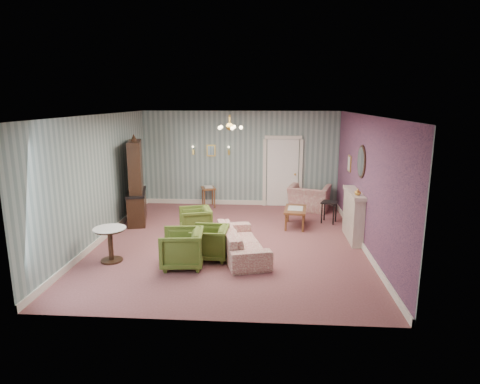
# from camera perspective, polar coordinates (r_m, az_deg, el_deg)

# --- Properties ---
(floor) EXTENTS (7.00, 7.00, 0.00)m
(floor) POSITION_cam_1_polar(r_m,az_deg,el_deg) (9.60, -1.36, -6.93)
(floor) COLOR #874E50
(floor) RESTS_ON ground
(ceiling) EXTENTS (7.00, 7.00, 0.00)m
(ceiling) POSITION_cam_1_polar(r_m,az_deg,el_deg) (9.05, -1.46, 10.64)
(ceiling) COLOR white
(ceiling) RESTS_ON ground
(wall_back) EXTENTS (6.00, 0.00, 6.00)m
(wall_back) POSITION_cam_1_polar(r_m,az_deg,el_deg) (12.66, 0.05, 4.64)
(wall_back) COLOR slate
(wall_back) RESTS_ON ground
(wall_front) EXTENTS (6.00, 0.00, 6.00)m
(wall_front) POSITION_cam_1_polar(r_m,az_deg,el_deg) (5.85, -4.57, -5.01)
(wall_front) COLOR slate
(wall_front) RESTS_ON ground
(wall_left) EXTENTS (0.00, 7.00, 7.00)m
(wall_left) POSITION_cam_1_polar(r_m,az_deg,el_deg) (9.95, -18.89, 1.74)
(wall_left) COLOR slate
(wall_left) RESTS_ON ground
(wall_right) EXTENTS (0.00, 7.00, 7.00)m
(wall_right) POSITION_cam_1_polar(r_m,az_deg,el_deg) (9.43, 17.06, 1.29)
(wall_right) COLOR slate
(wall_right) RESTS_ON ground
(wall_right_floral) EXTENTS (0.00, 7.00, 7.00)m
(wall_right_floral) POSITION_cam_1_polar(r_m,az_deg,el_deg) (9.43, 16.97, 1.29)
(wall_right_floral) COLOR #AC5670
(wall_right_floral) RESTS_ON ground
(door) EXTENTS (1.12, 0.12, 2.16)m
(door) POSITION_cam_1_polar(r_m,az_deg,el_deg) (12.66, 5.93, 2.87)
(door) COLOR white
(door) RESTS_ON floor
(olive_chair_a) EXTENTS (0.82, 0.87, 0.82)m
(olive_chair_a) POSITION_cam_1_polar(r_m,az_deg,el_deg) (8.19, -8.07, -7.52)
(olive_chair_a) COLOR #4F6222
(olive_chair_a) RESTS_ON floor
(olive_chair_b) EXTENTS (0.71, 0.75, 0.75)m
(olive_chair_b) POSITION_cam_1_polar(r_m,az_deg,el_deg) (8.55, -4.26, -6.79)
(olive_chair_b) COLOR #4F6222
(olive_chair_b) RESTS_ON floor
(olive_chair_c) EXTENTS (0.86, 0.89, 0.75)m
(olive_chair_c) POSITION_cam_1_polar(r_m,az_deg,el_deg) (10.02, -6.21, -3.91)
(olive_chair_c) COLOR #4F6222
(olive_chair_c) RESTS_ON floor
(sofa_chintz) EXTENTS (1.13, 2.14, 0.80)m
(sofa_chintz) POSITION_cam_1_polar(r_m,az_deg,el_deg) (8.69, 0.22, -6.26)
(sofa_chintz) COLOR #983D43
(sofa_chintz) RESTS_ON floor
(wingback_chair) EXTENTS (1.32, 1.05, 1.01)m
(wingback_chair) POSITION_cam_1_polar(r_m,az_deg,el_deg) (12.33, 9.60, -0.23)
(wingback_chair) COLOR #983D43
(wingback_chair) RESTS_ON floor
(dresser) EXTENTS (0.82, 1.46, 2.31)m
(dresser) POSITION_cam_1_polar(r_m,az_deg,el_deg) (11.22, -14.31, 1.67)
(dresser) COLOR black
(dresser) RESTS_ON floor
(fireplace) EXTENTS (0.30, 1.40, 1.16)m
(fireplace) POSITION_cam_1_polar(r_m,az_deg,el_deg) (9.98, 15.45, -3.14)
(fireplace) COLOR beige
(fireplace) RESTS_ON floor
(mantel_vase) EXTENTS (0.15, 0.15, 0.15)m
(mantel_vase) POSITION_cam_1_polar(r_m,az_deg,el_deg) (9.44, 16.03, 0.02)
(mantel_vase) COLOR gold
(mantel_vase) RESTS_ON fireplace
(oval_mirror) EXTENTS (0.04, 0.76, 0.84)m
(oval_mirror) POSITION_cam_1_polar(r_m,az_deg,el_deg) (9.74, 16.47, 4.07)
(oval_mirror) COLOR white
(oval_mirror) RESTS_ON wall_right
(framed_print) EXTENTS (0.04, 0.34, 0.42)m
(framed_print) POSITION_cam_1_polar(r_m,az_deg,el_deg) (11.09, 14.96, 3.84)
(framed_print) COLOR gold
(framed_print) RESTS_ON wall_right
(coffee_table) EXTENTS (0.64, 1.02, 0.49)m
(coffee_table) POSITION_cam_1_polar(r_m,az_deg,el_deg) (10.74, 7.67, -3.53)
(coffee_table) COLOR brown
(coffee_table) RESTS_ON floor
(side_table_black) EXTENTS (0.50, 0.50, 0.58)m
(side_table_black) POSITION_cam_1_polar(r_m,az_deg,el_deg) (11.21, 12.24, -2.76)
(side_table_black) COLOR black
(side_table_black) RESTS_ON floor
(pedestal_table) EXTENTS (0.81, 0.81, 0.72)m
(pedestal_table) POSITION_cam_1_polar(r_m,az_deg,el_deg) (8.78, -17.52, -6.97)
(pedestal_table) COLOR black
(pedestal_table) RESTS_ON floor
(nesting_table) EXTENTS (0.53, 0.60, 0.66)m
(nesting_table) POSITION_cam_1_polar(r_m,az_deg,el_deg) (12.62, -4.40, -0.60)
(nesting_table) COLOR brown
(nesting_table) RESTS_ON floor
(gilt_mirror_back) EXTENTS (0.28, 0.06, 0.36)m
(gilt_mirror_back) POSITION_cam_1_polar(r_m,az_deg,el_deg) (12.68, -4.05, 5.76)
(gilt_mirror_back) COLOR gold
(gilt_mirror_back) RESTS_ON wall_back
(sconce_left) EXTENTS (0.16, 0.12, 0.30)m
(sconce_left) POSITION_cam_1_polar(r_m,az_deg,el_deg) (12.75, -6.52, 5.74)
(sconce_left) COLOR gold
(sconce_left) RESTS_ON wall_back
(sconce_right) EXTENTS (0.16, 0.12, 0.30)m
(sconce_right) POSITION_cam_1_polar(r_m,az_deg,el_deg) (12.60, -1.57, 5.74)
(sconce_right) COLOR gold
(sconce_right) RESTS_ON wall_back
(chandelier) EXTENTS (0.56, 0.56, 0.36)m
(chandelier) POSITION_cam_1_polar(r_m,az_deg,el_deg) (9.07, -1.45, 8.94)
(chandelier) COLOR gold
(chandelier) RESTS_ON ceiling
(burgundy_cushion) EXTENTS (0.41, 0.28, 0.39)m
(burgundy_cushion) POSITION_cam_1_polar(r_m,az_deg,el_deg) (12.19, 9.43, -0.49)
(burgundy_cushion) COLOR maroon
(burgundy_cushion) RESTS_ON wingback_chair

